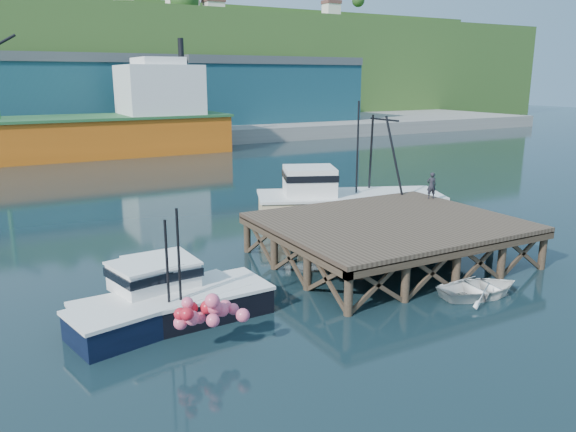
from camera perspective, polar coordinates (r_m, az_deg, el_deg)
ground at (r=26.28m, az=0.59°, el=-6.31°), size 300.00×300.00×0.00m
wharf at (r=28.55m, az=10.45°, el=-0.81°), size 12.00×10.00×2.62m
far_quay at (r=92.63m, az=-21.39°, el=7.98°), size 160.00×40.00×2.00m
warehouse_mid at (r=87.36m, az=-21.25°, el=11.31°), size 28.00×16.00×9.00m
warehouse_right at (r=96.22m, az=-2.90°, el=12.38°), size 30.00×16.00×9.00m
cargo_ship at (r=69.82m, az=-25.96°, el=7.80°), size 55.50×10.00×13.75m
hillside at (r=122.10m, az=-23.82°, el=13.69°), size 220.00×50.00×22.00m
boat_navy at (r=22.04m, az=-13.22°, el=-8.43°), size 7.12×4.46×4.22m
boat_black at (r=22.28m, az=-11.77°, el=-8.11°), size 7.54×6.34×4.58m
trawler at (r=35.47m, az=5.91°, el=1.63°), size 12.17×8.21×7.69m
dinghy at (r=25.38m, az=18.94°, el=-6.93°), size 4.09×3.20×0.77m
dockworker at (r=34.07m, az=14.36°, el=3.03°), size 0.67×0.56×1.56m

